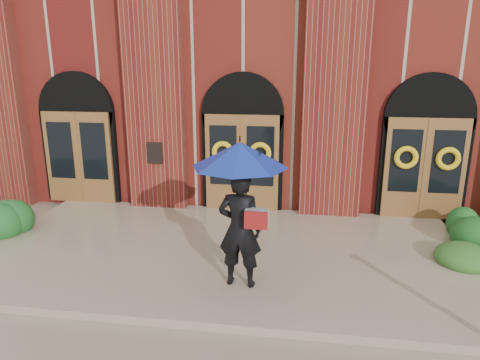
# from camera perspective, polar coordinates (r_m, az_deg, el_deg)

# --- Properties ---
(ground) EXTENTS (90.00, 90.00, 0.00)m
(ground) POSITION_cam_1_polar(r_m,az_deg,el_deg) (8.99, -2.23, -10.39)
(ground) COLOR gray
(ground) RESTS_ON ground
(landing) EXTENTS (10.00, 5.30, 0.15)m
(landing) POSITION_cam_1_polar(r_m,az_deg,el_deg) (9.09, -2.06, -9.56)
(landing) COLOR gray
(landing) RESTS_ON ground
(church_building) EXTENTS (16.20, 12.53, 7.00)m
(church_building) POSITION_cam_1_polar(r_m,az_deg,el_deg) (16.81, 3.26, 13.96)
(church_building) COLOR maroon
(church_building) RESTS_ON ground
(man_with_umbrella) EXTENTS (1.72, 1.72, 2.53)m
(man_with_umbrella) POSITION_cam_1_polar(r_m,az_deg,el_deg) (7.05, 0.01, -0.98)
(man_with_umbrella) COLOR black
(man_with_umbrella) RESTS_ON landing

